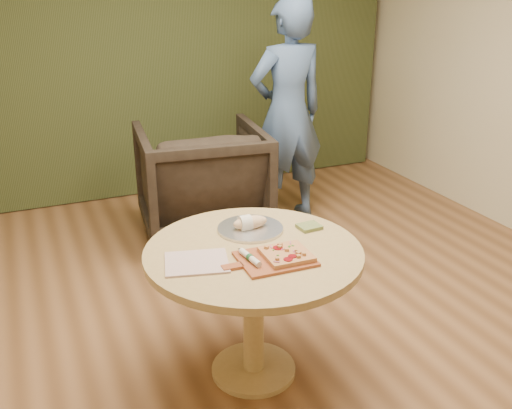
{
  "coord_description": "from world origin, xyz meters",
  "views": [
    {
      "loc": [
        -1.3,
        -2.51,
        2.03
      ],
      "look_at": [
        -0.11,
        0.25,
        0.82
      ],
      "focal_mm": 40.0,
      "sensor_mm": 36.0,
      "label": 1
    }
  ],
  "objects_px": {
    "cutlery_roll": "(250,257)",
    "person_standing": "(287,113)",
    "pizza_paddle": "(273,259)",
    "flatbread_pizza": "(286,254)",
    "bread_roll": "(249,223)",
    "armchair": "(202,175)",
    "serving_tray": "(250,229)",
    "pedestal_table": "(253,274)"
  },
  "relations": [
    {
      "from": "bread_roll",
      "to": "armchair",
      "type": "xyz_separation_m",
      "value": [
        0.27,
        1.64,
        -0.29
      ]
    },
    {
      "from": "pedestal_table",
      "to": "pizza_paddle",
      "type": "height_order",
      "value": "pizza_paddle"
    },
    {
      "from": "serving_tray",
      "to": "armchair",
      "type": "height_order",
      "value": "armchair"
    },
    {
      "from": "flatbread_pizza",
      "to": "serving_tray",
      "type": "relative_size",
      "value": 0.63
    },
    {
      "from": "pedestal_table",
      "to": "serving_tray",
      "type": "height_order",
      "value": "serving_tray"
    },
    {
      "from": "pizza_paddle",
      "to": "armchair",
      "type": "height_order",
      "value": "armchair"
    },
    {
      "from": "cutlery_roll",
      "to": "armchair",
      "type": "xyz_separation_m",
      "value": [
        0.41,
        2.0,
        -0.27
      ]
    },
    {
      "from": "flatbread_pizza",
      "to": "person_standing",
      "type": "height_order",
      "value": "person_standing"
    },
    {
      "from": "pizza_paddle",
      "to": "person_standing",
      "type": "height_order",
      "value": "person_standing"
    },
    {
      "from": "serving_tray",
      "to": "bread_roll",
      "type": "height_order",
      "value": "bread_roll"
    },
    {
      "from": "cutlery_roll",
      "to": "person_standing",
      "type": "relative_size",
      "value": 0.11
    },
    {
      "from": "serving_tray",
      "to": "bread_roll",
      "type": "xyz_separation_m",
      "value": [
        -0.01,
        0.0,
        0.04
      ]
    },
    {
      "from": "pedestal_table",
      "to": "pizza_paddle",
      "type": "xyz_separation_m",
      "value": [
        0.04,
        -0.15,
        0.15
      ]
    },
    {
      "from": "person_standing",
      "to": "pizza_paddle",
      "type": "bearing_deg",
      "value": 59.24
    },
    {
      "from": "pedestal_table",
      "to": "serving_tray",
      "type": "relative_size",
      "value": 3.11
    },
    {
      "from": "bread_roll",
      "to": "person_standing",
      "type": "xyz_separation_m",
      "value": [
        1.05,
        1.67,
        0.16
      ]
    },
    {
      "from": "flatbread_pizza",
      "to": "armchair",
      "type": "xyz_separation_m",
      "value": [
        0.23,
        2.03,
        -0.27
      ]
    },
    {
      "from": "bread_roll",
      "to": "person_standing",
      "type": "bearing_deg",
      "value": 57.8
    },
    {
      "from": "pedestal_table",
      "to": "person_standing",
      "type": "xyz_separation_m",
      "value": [
        1.12,
        1.89,
        0.34
      ]
    },
    {
      "from": "pedestal_table",
      "to": "cutlery_roll",
      "type": "bearing_deg",
      "value": -119.23
    },
    {
      "from": "pizza_paddle",
      "to": "cutlery_roll",
      "type": "distance_m",
      "value": 0.12
    },
    {
      "from": "flatbread_pizza",
      "to": "bread_roll",
      "type": "relative_size",
      "value": 1.17
    },
    {
      "from": "pizza_paddle",
      "to": "serving_tray",
      "type": "bearing_deg",
      "value": 85.87
    },
    {
      "from": "pedestal_table",
      "to": "person_standing",
      "type": "height_order",
      "value": "person_standing"
    },
    {
      "from": "flatbread_pizza",
      "to": "cutlery_roll",
      "type": "relative_size",
      "value": 1.13
    },
    {
      "from": "flatbread_pizza",
      "to": "pedestal_table",
      "type": "bearing_deg",
      "value": 122.41
    },
    {
      "from": "serving_tray",
      "to": "flatbread_pizza",
      "type": "bearing_deg",
      "value": -85.98
    },
    {
      "from": "pizza_paddle",
      "to": "bread_roll",
      "type": "height_order",
      "value": "bread_roll"
    },
    {
      "from": "flatbread_pizza",
      "to": "bread_roll",
      "type": "height_order",
      "value": "bread_roll"
    },
    {
      "from": "pizza_paddle",
      "to": "flatbread_pizza",
      "type": "xyz_separation_m",
      "value": [
        0.06,
        -0.01,
        0.02
      ]
    },
    {
      "from": "pizza_paddle",
      "to": "person_standing",
      "type": "xyz_separation_m",
      "value": [
        1.08,
        2.05,
        0.19
      ]
    },
    {
      "from": "pizza_paddle",
      "to": "pedestal_table",
      "type": "bearing_deg",
      "value": 105.82
    },
    {
      "from": "pedestal_table",
      "to": "pizza_paddle",
      "type": "relative_size",
      "value": 2.46
    },
    {
      "from": "cutlery_roll",
      "to": "person_standing",
      "type": "height_order",
      "value": "person_standing"
    },
    {
      "from": "pizza_paddle",
      "to": "cutlery_roll",
      "type": "xyz_separation_m",
      "value": [
        -0.11,
        0.02,
        0.02
      ]
    },
    {
      "from": "pizza_paddle",
      "to": "armchair",
      "type": "bearing_deg",
      "value": 83.28
    },
    {
      "from": "pedestal_table",
      "to": "armchair",
      "type": "height_order",
      "value": "armchair"
    },
    {
      "from": "serving_tray",
      "to": "person_standing",
      "type": "height_order",
      "value": "person_standing"
    },
    {
      "from": "pedestal_table",
      "to": "person_standing",
      "type": "bearing_deg",
      "value": 59.4
    },
    {
      "from": "pizza_paddle",
      "to": "armchair",
      "type": "relative_size",
      "value": 0.44
    },
    {
      "from": "pizza_paddle",
      "to": "flatbread_pizza",
      "type": "bearing_deg",
      "value": -6.98
    },
    {
      "from": "pizza_paddle",
      "to": "cutlery_roll",
      "type": "height_order",
      "value": "cutlery_roll"
    }
  ]
}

